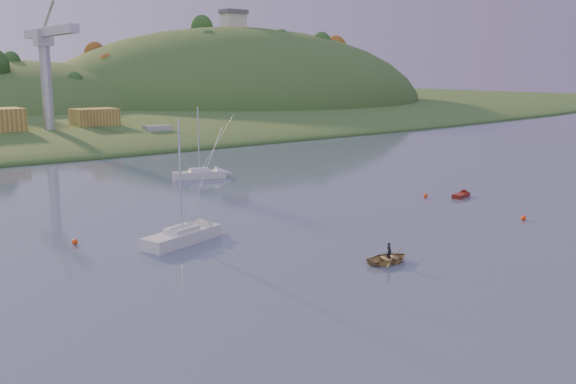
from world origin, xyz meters
TOP-DOWN VIEW (x-y plane):
  - hill_right at (95.00, 195.00)m, footprint 150.00×130.00m
  - hilltop_house at (95.00, 195.00)m, footprint 9.00×7.00m
  - wharf at (5.00, 122.00)m, footprint 42.00×16.00m
  - shed_east at (13.00, 124.00)m, footprint 9.00×7.00m
  - dock_crane at (2.00, 118.39)m, footprint 3.20×28.00m
  - sailboat_near at (-13.30, 35.47)m, footprint 8.06×4.62m
  - sailboat_far at (4.63, 63.90)m, footprint 7.43×4.10m
  - canoe at (-3.29, 20.50)m, footprint 3.92×2.97m
  - paddler at (-3.29, 20.50)m, footprint 0.38×0.53m
  - red_tender at (23.07, 33.65)m, footprint 3.45×1.87m
  - work_vessel at (20.69, 109.31)m, footprint 12.98×4.67m
  - buoy_0 at (17.87, 22.31)m, footprint 0.50×0.50m
  - buoy_1 at (19.02, 35.93)m, footprint 0.50×0.50m
  - buoy_2 at (-20.88, 40.65)m, footprint 0.50×0.50m

SIDE VIEW (x-z plane):
  - hill_right at x=95.00m, z-range -30.00..30.00m
  - red_tender at x=23.07m, z-range -0.33..0.79m
  - buoy_0 at x=17.87m, z-range 0.00..0.50m
  - buoy_1 at x=19.02m, z-range 0.00..0.50m
  - buoy_2 at x=-20.88m, z-range 0.00..0.50m
  - canoe at x=-3.29m, z-range 0.00..0.77m
  - sailboat_far at x=4.63m, z-range -4.27..5.60m
  - paddler at x=-3.29m, z-range 0.00..1.38m
  - sailboat_near at x=-13.30m, z-range -4.65..6.06m
  - work_vessel at x=20.69m, z-range -0.48..2.85m
  - wharf at x=5.00m, z-range 0.00..2.40m
  - shed_east at x=13.00m, z-range 2.40..6.40m
  - dock_crane at x=2.00m, z-range 7.02..27.32m
  - hilltop_house at x=95.00m, z-range 30.18..36.63m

